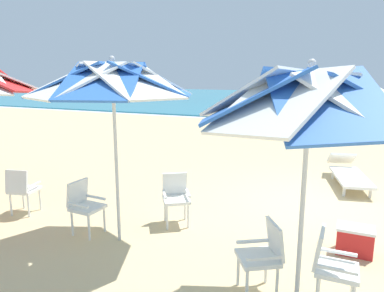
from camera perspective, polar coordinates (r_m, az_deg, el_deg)
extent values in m
plane|color=#D3B784|center=(7.44, 20.14, -9.08)|extent=(80.00, 80.00, 0.00)
cube|color=teal|center=(37.81, 23.96, 6.71)|extent=(80.00, 36.00, 0.10)
cube|color=white|center=(19.59, 23.10, 3.14)|extent=(80.00, 0.70, 0.01)
cylinder|color=silver|center=(3.84, 17.27, -11.36)|extent=(0.05, 0.05, 2.12)
cube|color=blue|center=(3.75, 26.53, 6.99)|extent=(1.22, 1.20, 0.59)
cube|color=white|center=(4.05, 22.21, 7.58)|extent=(1.18, 1.27, 0.59)
cube|color=blue|center=(4.09, 16.31, 7.99)|extent=(1.20, 1.22, 0.59)
cube|color=white|center=(3.85, 11.27, 8.05)|extent=(1.27, 1.18, 0.59)
cube|color=blue|center=(3.45, 9.65, 7.73)|extent=(1.22, 1.20, 0.59)
cube|color=white|center=(3.10, 13.55, 7.18)|extent=(1.18, 1.27, 0.59)
cube|color=blue|center=(3.04, 21.33, 6.65)|extent=(1.20, 1.22, 0.59)
cube|color=white|center=(3.34, 26.73, 6.57)|extent=(1.27, 1.18, 0.59)
sphere|color=silver|center=(3.56, 18.79, 12.58)|extent=(0.08, 0.08, 0.08)
cube|color=white|center=(4.34, 10.56, -17.36)|extent=(0.61, 0.61, 0.05)
cube|color=white|center=(4.30, 13.27, -14.38)|extent=(0.31, 0.40, 0.40)
cube|color=white|center=(4.12, 11.56, -17.30)|extent=(0.35, 0.25, 0.03)
cube|color=white|center=(4.46, 9.75, -14.93)|extent=(0.35, 0.25, 0.03)
cylinder|color=white|center=(4.27, 8.86, -21.49)|extent=(0.04, 0.04, 0.41)
cylinder|color=white|center=(4.55, 7.47, -19.16)|extent=(0.04, 0.04, 0.41)
cylinder|color=white|center=(4.37, 13.57, -20.79)|extent=(0.04, 0.04, 0.41)
cylinder|color=white|center=(4.65, 11.87, -18.59)|extent=(0.04, 0.04, 0.41)
cube|color=white|center=(4.35, 22.37, -18.01)|extent=(0.45, 0.45, 0.05)
cube|color=white|center=(4.25, 19.82, -15.12)|extent=(0.10, 0.42, 0.40)
cube|color=white|center=(4.48, 22.56, -15.55)|extent=(0.40, 0.05, 0.03)
cube|color=white|center=(4.12, 22.41, -17.99)|extent=(0.40, 0.05, 0.03)
cylinder|color=white|center=(4.62, 24.52, -19.65)|extent=(0.04, 0.04, 0.41)
cylinder|color=white|center=(4.62, 19.90, -19.30)|extent=(0.04, 0.04, 0.41)
cylinder|color=silver|center=(5.38, -12.09, -3.54)|extent=(0.05, 0.05, 2.30)
cube|color=blue|center=(5.09, -6.34, 10.62)|extent=(1.33, 1.25, 0.49)
cube|color=white|center=(5.52, -7.49, 10.65)|extent=(1.26, 1.33, 0.49)
cube|color=blue|center=(5.76, -11.26, 10.56)|extent=(1.25, 1.33, 0.49)
cube|color=white|center=(5.70, -15.67, 10.35)|extent=(1.33, 1.26, 0.49)
cube|color=blue|center=(5.38, -18.70, 10.13)|extent=(1.33, 1.25, 0.49)
cube|color=white|center=(4.94, -18.50, 10.08)|extent=(1.26, 1.33, 0.49)
cube|color=blue|center=(4.65, -14.47, 10.26)|extent=(1.25, 1.33, 0.49)
cube|color=white|center=(4.72, -9.10, 10.49)|extent=(1.33, 1.26, 0.49)
sphere|color=silver|center=(5.21, -12.84, 13.61)|extent=(0.08, 0.08, 0.08)
cube|color=white|center=(6.04, -2.56, -8.68)|extent=(0.61, 0.61, 0.05)
cube|color=white|center=(6.16, -2.82, -6.08)|extent=(0.40, 0.31, 0.40)
cube|color=white|center=(6.03, -0.67, -7.59)|extent=(0.26, 0.35, 0.03)
cube|color=white|center=(5.99, -4.48, -7.79)|extent=(0.26, 0.35, 0.03)
cylinder|color=white|center=(5.99, -0.61, -11.25)|extent=(0.04, 0.04, 0.41)
cylinder|color=white|center=(5.95, -4.03, -11.45)|extent=(0.04, 0.04, 0.41)
cylinder|color=white|center=(6.31, -1.14, -10.03)|extent=(0.04, 0.04, 0.41)
cylinder|color=white|center=(6.27, -4.37, -10.21)|extent=(0.04, 0.04, 0.41)
cube|color=white|center=(5.94, -16.50, -9.55)|extent=(0.46, 0.46, 0.05)
cube|color=white|center=(6.00, -18.02, -7.14)|extent=(0.11, 0.42, 0.40)
cube|color=white|center=(6.03, -15.24, -8.01)|extent=(0.40, 0.06, 0.03)
cube|color=white|center=(5.77, -17.94, -9.10)|extent=(0.40, 0.06, 0.03)
cylinder|color=white|center=(6.03, -13.96, -11.45)|extent=(0.04, 0.04, 0.41)
cylinder|color=white|center=(5.79, -16.29, -12.56)|extent=(0.04, 0.04, 0.41)
cylinder|color=white|center=(6.25, -16.44, -10.74)|extent=(0.04, 0.04, 0.41)
cylinder|color=white|center=(6.02, -18.79, -11.75)|extent=(0.04, 0.04, 0.41)
cube|color=white|center=(7.23, -28.48, 9.56)|extent=(1.19, 1.23, 0.53)
cube|color=white|center=(7.22, -25.42, -6.43)|extent=(0.54, 0.54, 0.05)
cube|color=white|center=(7.01, -26.52, -5.14)|extent=(0.43, 0.20, 0.40)
cube|color=white|center=(7.31, -26.78, -5.45)|extent=(0.14, 0.39, 0.03)
cube|color=white|center=(7.08, -24.17, -5.74)|extent=(0.14, 0.39, 0.03)
cylinder|color=white|center=(7.53, -25.60, -7.61)|extent=(0.04, 0.04, 0.41)
cylinder|color=white|center=(7.33, -23.34, -7.91)|extent=(0.04, 0.04, 0.41)
cylinder|color=white|center=(7.26, -27.21, -8.44)|extent=(0.04, 0.04, 0.41)
cylinder|color=white|center=(7.06, -24.90, -8.78)|extent=(0.04, 0.04, 0.41)
cube|color=white|center=(8.77, 24.23, -4.58)|extent=(1.01, 1.80, 0.06)
cube|color=white|center=(9.73, 22.99, -1.84)|extent=(0.70, 0.60, 0.36)
cube|color=white|center=(8.29, 26.84, -6.74)|extent=(0.06, 0.06, 0.22)
cube|color=white|center=(8.16, 23.36, -6.70)|extent=(0.06, 0.06, 0.22)
cube|color=white|center=(9.47, 24.84, -4.39)|extent=(0.06, 0.06, 0.22)
cube|color=white|center=(9.36, 21.79, -4.31)|extent=(0.06, 0.06, 0.22)
cube|color=red|center=(5.71, 24.78, -13.83)|extent=(0.48, 0.32, 0.36)
cube|color=white|center=(5.64, 24.95, -11.98)|extent=(0.50, 0.34, 0.04)
cube|color=#2D4CA5|center=(18.19, 25.19, 2.70)|extent=(0.30, 0.24, 0.20)
cube|color=tan|center=(18.13, 25.29, 3.82)|extent=(0.30, 0.25, 0.54)
sphere|color=tan|center=(18.08, 25.39, 4.94)|extent=(0.20, 0.20, 0.20)
cube|color=tan|center=(18.59, 25.18, 2.78)|extent=(0.26, 0.76, 0.14)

